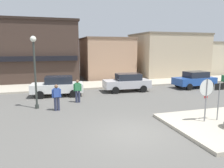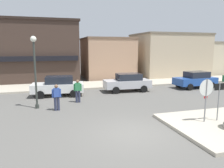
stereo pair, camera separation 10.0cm
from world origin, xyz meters
The scene contains 14 objects.
ground_plane centered at (0.00, 0.00, 0.00)m, with size 160.00×160.00×0.00m, color #5B5954.
kerb_far centered at (0.00, 12.71, 0.07)m, with size 80.00×4.00×0.15m, color #B7AD99.
stop_sign centered at (3.84, 0.05, 1.52)m, with size 0.82×0.08×2.30m.
one_way_sign centered at (4.58, 0.01, 1.33)m, with size 0.60×0.06×2.10m.
lamp_post centered at (-4.30, 5.51, 2.96)m, with size 0.36×0.36×4.54m.
parked_car_nearest centered at (-2.83, 8.88, 0.81)m, with size 4.16×2.19×1.56m.
parked_car_second centered at (3.10, 9.04, 0.81)m, with size 4.06×1.99×1.56m.
parked_car_third centered at (9.84, 8.72, 0.81)m, with size 4.10×2.07×1.56m.
pedestrian_crossing_near centered at (-3.12, 4.65, 0.87)m, with size 0.55×0.24×1.61m.
pedestrian_crossing_far centered at (-1.62, 6.27, 0.87)m, with size 0.56×0.27×1.61m.
building_corner_shop centered at (-4.65, 18.93, 3.38)m, with size 9.11×8.94×6.76m.
building_storefront_left_near centered at (3.77, 18.53, 2.50)m, with size 6.01×6.58×5.00m.
building_storefront_left_mid centered at (12.16, 17.63, 2.80)m, with size 8.94×6.91×5.59m.
building_storefront_right_near centered at (20.11, 18.76, 2.31)m, with size 6.08×6.79×4.60m.
Camera 1 is at (-3.63, -8.64, 3.80)m, focal length 35.00 mm.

